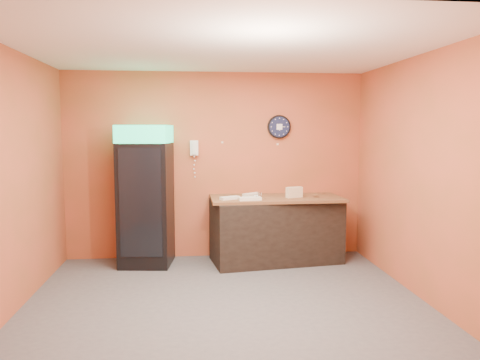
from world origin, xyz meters
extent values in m
plane|color=#47474C|center=(0.00, 0.00, 0.00)|extent=(4.50, 4.50, 0.00)
cube|color=#C75238|center=(0.00, 2.00, 1.40)|extent=(4.50, 0.02, 2.80)
cube|color=#C75238|center=(-2.25, 0.00, 1.40)|extent=(0.02, 4.00, 2.80)
cube|color=#C75238|center=(2.25, 0.00, 1.40)|extent=(0.02, 4.00, 2.80)
cube|color=white|center=(0.00, 0.00, 2.80)|extent=(4.50, 4.00, 0.02)
cube|color=black|center=(-1.02, 1.65, 0.88)|extent=(0.78, 0.78, 1.75)
cube|color=#19D486|center=(-1.02, 1.65, 1.88)|extent=(0.78, 0.78, 0.25)
cube|color=black|center=(-0.98, 1.30, 0.95)|extent=(0.58, 0.09, 1.50)
cube|color=black|center=(0.86, 1.59, 0.46)|extent=(1.94, 1.06, 0.92)
cylinder|color=black|center=(0.97, 1.98, 1.98)|extent=(0.36, 0.05, 0.36)
cylinder|color=#0F1433|center=(0.97, 1.95, 1.98)|extent=(0.31, 0.01, 0.31)
cube|color=white|center=(0.97, 1.94, 1.98)|extent=(0.09, 0.00, 0.09)
cube|color=white|center=(-0.33, 1.96, 1.67)|extent=(0.12, 0.07, 0.22)
cube|color=white|center=(-0.33, 1.91, 1.67)|extent=(0.05, 0.04, 0.18)
cube|color=brown|center=(0.86, 1.59, 0.94)|extent=(1.92, 0.92, 0.04)
cube|color=beige|center=(1.11, 1.49, 0.99)|extent=(0.26, 0.16, 0.05)
cube|color=beige|center=(1.11, 1.49, 1.04)|extent=(0.26, 0.16, 0.05)
cube|color=beige|center=(1.11, 1.49, 1.09)|extent=(0.26, 0.16, 0.05)
cube|color=silver|center=(0.17, 1.41, 0.98)|extent=(0.30, 0.22, 0.04)
cube|color=silver|center=(0.44, 1.30, 0.99)|extent=(0.32, 0.16, 0.04)
cube|color=silver|center=(0.52, 1.72, 0.98)|extent=(0.30, 0.27, 0.04)
cylinder|color=silver|center=(0.62, 1.67, 0.99)|extent=(0.06, 0.06, 0.06)
camera|label=1|loc=(-0.37, -5.09, 1.94)|focal=35.00mm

